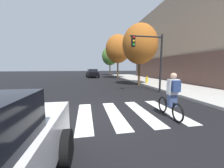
{
  "coord_description": "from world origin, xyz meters",
  "views": [
    {
      "loc": [
        -0.3,
        -5.06,
        1.9
      ],
      "look_at": [
        1.21,
        2.59,
        0.89
      ],
      "focal_mm": 21.23,
      "sensor_mm": 36.0,
      "label": 1
    }
  ],
  "objects_px": {
    "street_tree_far": "(110,56)",
    "sedan_mid": "(92,73)",
    "cyclist": "(172,96)",
    "traffic_light_near": "(151,53)",
    "street_tree_mid": "(118,49)",
    "fire_hydrant": "(147,80)",
    "street_tree_near": "(140,44)"
  },
  "relations": [
    {
      "from": "street_tree_far",
      "to": "sedan_mid",
      "type": "bearing_deg",
      "value": -128.29
    },
    {
      "from": "cyclist",
      "to": "traffic_light_near",
      "type": "xyz_separation_m",
      "value": [
        1.48,
        4.64,
        2.02
      ]
    },
    {
      "from": "sedan_mid",
      "to": "street_tree_mid",
      "type": "height_order",
      "value": "street_tree_mid"
    },
    {
      "from": "traffic_light_near",
      "to": "street_tree_far",
      "type": "xyz_separation_m",
      "value": [
        0.87,
        21.14,
        1.48
      ]
    },
    {
      "from": "sedan_mid",
      "to": "cyclist",
      "type": "relative_size",
      "value": 2.66
    },
    {
      "from": "sedan_mid",
      "to": "fire_hydrant",
      "type": "height_order",
      "value": "sedan_mid"
    },
    {
      "from": "street_tree_mid",
      "to": "cyclist",
      "type": "bearing_deg",
      "value": -97.05
    },
    {
      "from": "fire_hydrant",
      "to": "sedan_mid",
      "type": "bearing_deg",
      "value": 114.96
    },
    {
      "from": "cyclist",
      "to": "fire_hydrant",
      "type": "bearing_deg",
      "value": 69.6
    },
    {
      "from": "sedan_mid",
      "to": "street_tree_far",
      "type": "distance_m",
      "value": 7.78
    },
    {
      "from": "cyclist",
      "to": "fire_hydrant",
      "type": "height_order",
      "value": "cyclist"
    },
    {
      "from": "street_tree_mid",
      "to": "fire_hydrant",
      "type": "bearing_deg",
      "value": -81.87
    },
    {
      "from": "fire_hydrant",
      "to": "street_tree_mid",
      "type": "bearing_deg",
      "value": 98.13
    },
    {
      "from": "sedan_mid",
      "to": "cyclist",
      "type": "bearing_deg",
      "value": -84.55
    },
    {
      "from": "cyclist",
      "to": "fire_hydrant",
      "type": "xyz_separation_m",
      "value": [
        3.34,
        8.99,
        -0.31
      ]
    },
    {
      "from": "sedan_mid",
      "to": "street_tree_far",
      "type": "relative_size",
      "value": 0.71
    },
    {
      "from": "sedan_mid",
      "to": "fire_hydrant",
      "type": "relative_size",
      "value": 5.84
    },
    {
      "from": "street_tree_near",
      "to": "street_tree_mid",
      "type": "bearing_deg",
      "value": 90.55
    },
    {
      "from": "street_tree_near",
      "to": "street_tree_far",
      "type": "height_order",
      "value": "street_tree_far"
    },
    {
      "from": "street_tree_near",
      "to": "street_tree_far",
      "type": "xyz_separation_m",
      "value": [
        0.11,
        17.31,
        0.21
      ]
    },
    {
      "from": "traffic_light_near",
      "to": "fire_hydrant",
      "type": "relative_size",
      "value": 5.38
    },
    {
      "from": "street_tree_far",
      "to": "street_tree_near",
      "type": "bearing_deg",
      "value": -90.38
    },
    {
      "from": "fire_hydrant",
      "to": "street_tree_far",
      "type": "relative_size",
      "value": 0.12
    },
    {
      "from": "traffic_light_near",
      "to": "fire_hydrant",
      "type": "height_order",
      "value": "traffic_light_near"
    },
    {
      "from": "street_tree_near",
      "to": "street_tree_mid",
      "type": "height_order",
      "value": "street_tree_mid"
    },
    {
      "from": "traffic_light_near",
      "to": "fire_hydrant",
      "type": "bearing_deg",
      "value": 66.79
    },
    {
      "from": "fire_hydrant",
      "to": "street_tree_mid",
      "type": "xyz_separation_m",
      "value": [
        -1.2,
        8.37,
        4.29
      ]
    },
    {
      "from": "traffic_light_near",
      "to": "street_tree_mid",
      "type": "height_order",
      "value": "street_tree_mid"
    },
    {
      "from": "fire_hydrant",
      "to": "cyclist",
      "type": "bearing_deg",
      "value": -110.4
    },
    {
      "from": "cyclist",
      "to": "traffic_light_near",
      "type": "height_order",
      "value": "traffic_light_near"
    },
    {
      "from": "street_tree_near",
      "to": "street_tree_mid",
      "type": "distance_m",
      "value": 8.92
    },
    {
      "from": "sedan_mid",
      "to": "street_tree_mid",
      "type": "bearing_deg",
      "value": -36.12
    }
  ]
}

